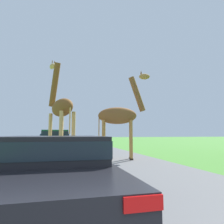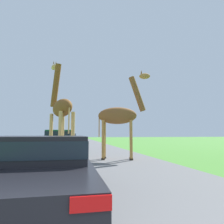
{
  "view_description": "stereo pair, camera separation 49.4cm",
  "coord_description": "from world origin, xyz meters",
  "px_view_note": "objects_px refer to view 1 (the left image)",
  "views": [
    {
      "loc": [
        -0.83,
        0.25,
        1.26
      ],
      "look_at": [
        1.64,
        10.04,
        2.38
      ],
      "focal_mm": 32.0,
      "sensor_mm": 36.0,
      "label": 1
    },
    {
      "loc": [
        -0.35,
        0.14,
        1.26
      ],
      "look_at": [
        1.64,
        10.04,
        2.38
      ],
      "focal_mm": 32.0,
      "sensor_mm": 36.0,
      "label": 2
    }
  ],
  "objects_px": {
    "giraffe_near_road": "(120,115)",
    "giraffe_companion": "(61,108)",
    "car_queue_right": "(49,139)",
    "car_far_ahead": "(63,138)",
    "car_queue_left": "(55,141)",
    "car_lead_maroon": "(54,166)"
  },
  "relations": [
    {
      "from": "car_lead_maroon",
      "to": "car_far_ahead",
      "type": "relative_size",
      "value": 1.18
    },
    {
      "from": "giraffe_near_road",
      "to": "car_lead_maroon",
      "type": "bearing_deg",
      "value": -11.36
    },
    {
      "from": "giraffe_companion",
      "to": "car_far_ahead",
      "type": "distance_m",
      "value": 17.28
    },
    {
      "from": "car_lead_maroon",
      "to": "car_queue_right",
      "type": "xyz_separation_m",
      "value": [
        -1.13,
        18.63,
        0.01
      ]
    },
    {
      "from": "car_lead_maroon",
      "to": "giraffe_near_road",
      "type": "bearing_deg",
      "value": 62.74
    },
    {
      "from": "giraffe_near_road",
      "to": "car_queue_right",
      "type": "bearing_deg",
      "value": -146.19
    },
    {
      "from": "giraffe_near_road",
      "to": "giraffe_companion",
      "type": "relative_size",
      "value": 0.85
    },
    {
      "from": "giraffe_companion",
      "to": "car_far_ahead",
      "type": "bearing_deg",
      "value": 67.46
    },
    {
      "from": "car_queue_right",
      "to": "car_far_ahead",
      "type": "bearing_deg",
      "value": 73.21
    },
    {
      "from": "giraffe_near_road",
      "to": "car_far_ahead",
      "type": "bearing_deg",
      "value": -155.23
    },
    {
      "from": "car_queue_right",
      "to": "giraffe_companion",
      "type": "bearing_deg",
      "value": -84.66
    },
    {
      "from": "car_lead_maroon",
      "to": "car_queue_left",
      "type": "distance_m",
      "value": 10.66
    },
    {
      "from": "car_lead_maroon",
      "to": "car_queue_left",
      "type": "height_order",
      "value": "car_queue_left"
    },
    {
      "from": "giraffe_companion",
      "to": "car_queue_left",
      "type": "bearing_deg",
      "value": 72.44
    },
    {
      "from": "car_lead_maroon",
      "to": "car_far_ahead",
      "type": "distance_m",
      "value": 23.3
    },
    {
      "from": "car_queue_right",
      "to": "car_queue_left",
      "type": "bearing_deg",
      "value": -84.0
    },
    {
      "from": "giraffe_near_road",
      "to": "car_queue_right",
      "type": "relative_size",
      "value": 1.13
    },
    {
      "from": "car_far_ahead",
      "to": "giraffe_near_road",
      "type": "bearing_deg",
      "value": -81.13
    },
    {
      "from": "car_lead_maroon",
      "to": "car_queue_right",
      "type": "bearing_deg",
      "value": 93.47
    },
    {
      "from": "giraffe_companion",
      "to": "car_far_ahead",
      "type": "xyz_separation_m",
      "value": [
        0.24,
        17.19,
        -1.77
      ]
    },
    {
      "from": "giraffe_near_road",
      "to": "car_lead_maroon",
      "type": "relative_size",
      "value": 0.95
    },
    {
      "from": "car_far_ahead",
      "to": "car_queue_right",
      "type": "bearing_deg",
      "value": -106.79
    }
  ]
}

